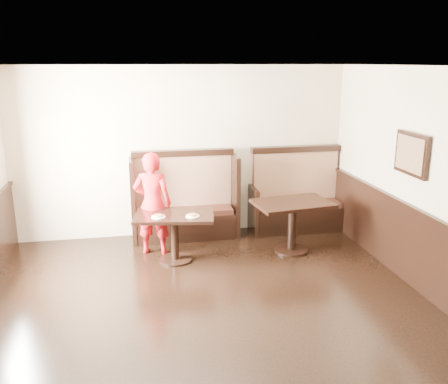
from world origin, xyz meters
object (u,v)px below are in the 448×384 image
object	(u,v)px
booth_main	(185,206)
table_neighbor	(292,214)
table_main	(175,225)
child	(153,204)
booth_neighbor	(297,202)

from	to	relation	value
booth_main	table_neighbor	distance (m)	1.82
booth_main	table_main	world-z (taller)	booth_main
table_main	child	size ratio (longest dim) A/B	0.78
table_neighbor	child	world-z (taller)	child
table_main	child	world-z (taller)	child
booth_main	table_neighbor	world-z (taller)	booth_main
booth_main	table_main	size ratio (longest dim) A/B	1.42
table_main	child	bearing A→B (deg)	138.13
booth_neighbor	table_neighbor	size ratio (longest dim) A/B	1.35
table_main	child	distance (m)	0.52
booth_main	table_neighbor	size ratio (longest dim) A/B	1.43
booth_main	child	bearing A→B (deg)	-130.78
booth_neighbor	table_main	bearing A→B (deg)	-155.81
child	table_neighbor	bearing A→B (deg)	-173.76
table_main	child	xyz separation A→B (m)	(-0.29, 0.36, 0.23)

